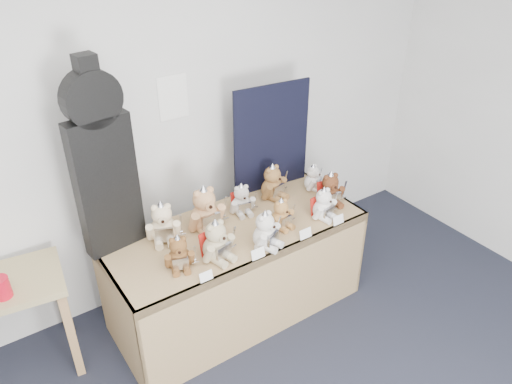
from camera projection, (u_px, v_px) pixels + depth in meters
room_shell at (173, 97)px, 3.28m from camera, size 6.00×6.00×6.00m
display_table at (242, 252)px, 3.33m from camera, size 1.73×0.72×0.72m
guitar_case at (103, 162)px, 2.84m from camera, size 0.38×0.16×1.21m
navy_board at (271, 138)px, 3.57m from camera, size 0.60×0.08×0.80m
red_cup at (1, 288)px, 2.73m from camera, size 0.10×0.10×0.13m
teddy_front_far_left at (179, 254)px, 2.90m from camera, size 0.20×0.19×0.25m
teddy_front_left at (217, 242)px, 2.97m from camera, size 0.25×0.22×0.30m
teddy_front_centre at (266, 231)px, 3.08m from camera, size 0.23×0.21×0.28m
teddy_front_right at (281, 215)px, 3.27m from camera, size 0.19×0.16×0.23m
teddy_front_far_right at (324, 205)px, 3.36m from camera, size 0.21×0.18×0.25m
teddy_front_end at (330, 190)px, 3.50m from camera, size 0.22×0.20×0.27m
teddy_back_left at (163, 224)px, 3.13m from camera, size 0.24×0.23×0.30m
teddy_back_centre_left at (205, 211)px, 3.22m from camera, size 0.28×0.22×0.35m
teddy_back_centre_right at (242, 201)px, 3.41m from camera, size 0.20×0.18×0.24m
teddy_back_right at (273, 183)px, 3.58m from camera, size 0.24×0.21×0.29m
teddy_back_end at (313, 178)px, 3.69m from camera, size 0.18×0.18×0.22m
entry_card_a at (206, 276)px, 2.84m from camera, size 0.08×0.02×0.06m
entry_card_b at (258, 254)px, 3.01m from camera, size 0.09×0.02×0.07m
entry_card_c at (305, 234)px, 3.18m from camera, size 0.09×0.02×0.06m
entry_card_d at (338, 220)px, 3.32m from camera, size 0.09×0.02×0.06m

